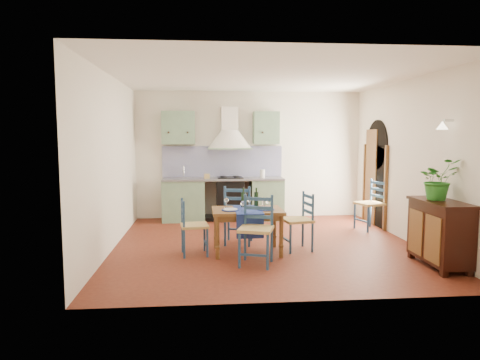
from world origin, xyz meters
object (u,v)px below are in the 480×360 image
(chair_near, at_px, (256,229))
(potted_plant, at_px, (438,179))
(sideboard, at_px, (440,231))
(dining_table, at_px, (248,214))

(chair_near, bearing_deg, potted_plant, -5.37)
(sideboard, relative_size, potted_plant, 1.80)
(dining_table, distance_m, chair_near, 0.61)
(potted_plant, bearing_deg, sideboard, -80.93)
(sideboard, bearing_deg, dining_table, 160.56)
(chair_near, height_order, potted_plant, potted_plant)
(dining_table, bearing_deg, chair_near, -84.08)
(chair_near, xyz_separation_m, potted_plant, (2.53, -0.24, 0.72))
(sideboard, xyz_separation_m, potted_plant, (-0.01, 0.08, 0.72))
(dining_table, xyz_separation_m, sideboard, (2.60, -0.92, -0.11))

